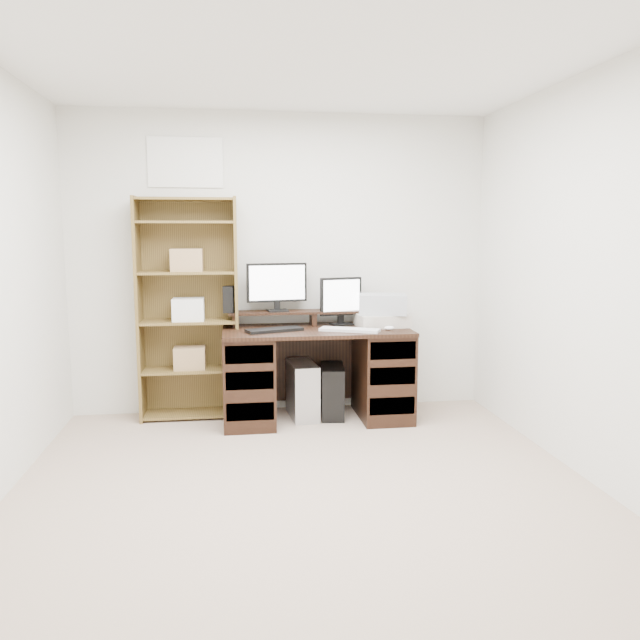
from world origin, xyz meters
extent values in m
cube|color=tan|center=(0.00, 0.00, -0.01)|extent=(3.50, 4.00, 0.02)
cube|color=white|center=(0.00, 0.00, 2.51)|extent=(3.50, 4.00, 0.02)
cube|color=silver|center=(0.00, 2.01, 1.25)|extent=(3.50, 0.02, 2.50)
cube|color=silver|center=(0.00, -2.01, 1.25)|extent=(3.50, 0.02, 2.50)
cube|color=silver|center=(1.76, 0.00, 1.25)|extent=(0.02, 4.00, 2.50)
cube|color=white|center=(-0.77, 1.99, 2.08)|extent=(0.60, 0.01, 0.40)
cube|color=black|center=(0.25, 1.63, 0.73)|extent=(1.50, 0.70, 0.03)
cube|color=black|center=(-0.30, 1.63, 0.36)|extent=(0.40, 0.66, 0.72)
cube|color=black|center=(0.80, 1.63, 0.36)|extent=(0.40, 0.66, 0.72)
cube|color=black|center=(0.25, 1.96, 0.40)|extent=(1.48, 0.02, 0.65)
cube|color=black|center=(-0.30, 1.30, 0.18)|extent=(0.36, 0.01, 0.14)
cube|color=black|center=(-0.30, 1.30, 0.42)|extent=(0.36, 0.01, 0.14)
cube|color=black|center=(-0.30, 1.30, 0.62)|extent=(0.36, 0.01, 0.14)
cube|color=black|center=(0.80, 1.30, 0.18)|extent=(0.36, 0.01, 0.14)
cube|color=black|center=(0.80, 1.30, 0.42)|extent=(0.36, 0.01, 0.14)
cube|color=black|center=(0.80, 1.30, 0.62)|extent=(0.36, 0.01, 0.14)
cube|color=black|center=(-0.40, 1.85, 0.80)|extent=(0.04, 0.20, 0.10)
cube|color=black|center=(0.25, 1.85, 0.80)|extent=(0.04, 0.20, 0.10)
cube|color=black|center=(0.90, 1.85, 0.80)|extent=(0.04, 0.20, 0.10)
cube|color=black|center=(0.25, 1.85, 0.86)|extent=(1.40, 0.22, 0.02)
cube|color=black|center=(-0.05, 1.83, 0.88)|extent=(0.18, 0.15, 0.01)
cube|color=black|center=(-0.05, 1.85, 0.93)|extent=(0.05, 0.03, 0.09)
cube|color=black|center=(-0.05, 1.85, 1.11)|extent=(0.50, 0.11, 0.32)
cube|color=white|center=(-0.05, 1.83, 1.11)|extent=(0.46, 0.07, 0.28)
cube|color=black|center=(0.49, 1.79, 0.76)|extent=(0.20, 0.17, 0.02)
cube|color=black|center=(0.48, 1.81, 0.81)|extent=(0.05, 0.04, 0.10)
cube|color=black|center=(0.48, 1.81, 0.99)|extent=(0.36, 0.12, 0.32)
cube|color=white|center=(0.48, 1.79, 0.99)|extent=(0.32, 0.08, 0.28)
cube|color=black|center=(-0.44, 1.81, 0.98)|extent=(0.11, 0.11, 0.22)
cube|color=black|center=(-0.09, 1.54, 0.76)|extent=(0.47, 0.28, 0.02)
cube|color=silver|center=(0.49, 1.47, 0.76)|extent=(0.49, 0.32, 0.02)
ellipsoid|color=white|center=(0.82, 1.49, 0.77)|extent=(0.09, 0.08, 0.03)
cube|color=#B4AA9D|center=(0.81, 1.68, 0.80)|extent=(0.43, 0.34, 0.10)
cube|color=#A0A4AB|center=(0.81, 1.68, 0.93)|extent=(0.42, 0.34, 0.16)
cube|color=#AFB2B6|center=(0.14, 1.71, 0.23)|extent=(0.24, 0.47, 0.46)
cube|color=black|center=(0.39, 1.70, 0.21)|extent=(0.23, 0.44, 0.42)
cube|color=#19FF33|center=(0.37, 1.49, 0.30)|extent=(0.01, 0.01, 0.01)
cube|color=brown|center=(-1.16, 1.83, 0.90)|extent=(0.02, 0.30, 1.80)
cube|color=brown|center=(-0.38, 1.83, 0.90)|extent=(0.03, 0.30, 1.80)
cube|color=brown|center=(-0.77, 1.97, 0.90)|extent=(0.80, 0.01, 1.80)
cube|color=brown|center=(-0.77, 1.83, 0.03)|extent=(0.75, 0.28, 0.02)
cube|color=brown|center=(-0.77, 1.83, 0.40)|extent=(0.75, 0.28, 0.02)
cube|color=brown|center=(-0.77, 1.83, 0.80)|extent=(0.75, 0.28, 0.02)
cube|color=brown|center=(-0.77, 1.83, 1.20)|extent=(0.75, 0.28, 0.02)
cube|color=brown|center=(-0.77, 1.83, 1.60)|extent=(0.75, 0.28, 0.02)
cube|color=brown|center=(-0.77, 1.83, 1.78)|extent=(0.75, 0.28, 0.02)
cube|color=#A07F54|center=(-0.77, 1.83, 0.50)|extent=(0.25, 0.20, 0.18)
cube|color=white|center=(-0.77, 1.83, 0.90)|extent=(0.25, 0.20, 0.18)
cube|color=#A07F54|center=(-0.77, 1.83, 1.30)|extent=(0.25, 0.20, 0.18)
camera|label=1|loc=(-0.41, -3.28, 1.54)|focal=35.00mm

